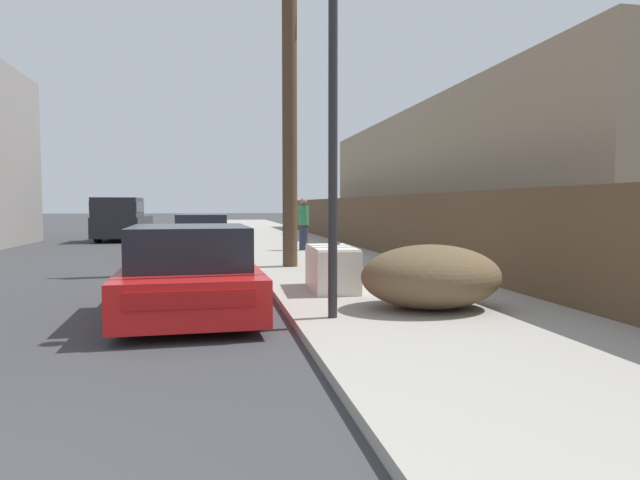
# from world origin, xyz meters

# --- Properties ---
(sidewalk_curb) EXTENTS (4.20, 63.00, 0.12)m
(sidewalk_curb) POSITION_xyz_m (5.30, 23.50, 0.06)
(sidewalk_curb) COLOR #9E998E
(sidewalk_curb) RESTS_ON ground
(discarded_fridge) EXTENTS (0.79, 1.66, 0.78)m
(discarded_fridge) POSITION_xyz_m (4.22, 7.37, 0.50)
(discarded_fridge) COLOR silver
(discarded_fridge) RESTS_ON sidewalk_curb
(parked_sports_car_red) EXTENTS (2.04, 4.47, 1.29)m
(parked_sports_car_red) POSITION_xyz_m (1.85, 6.31, 0.58)
(parked_sports_car_red) COLOR red
(parked_sports_car_red) RESTS_ON ground
(car_parked_mid) EXTENTS (1.88, 4.27, 1.30)m
(car_parked_mid) POSITION_xyz_m (1.89, 16.26, 0.61)
(car_parked_mid) COLOR silver
(car_parked_mid) RESTS_ON ground
(pickup_truck) EXTENTS (1.99, 5.66, 1.90)m
(pickup_truck) POSITION_xyz_m (-1.80, 24.46, 0.94)
(pickup_truck) COLOR #232328
(pickup_truck) RESTS_ON ground
(utility_pole) EXTENTS (1.80, 0.35, 7.23)m
(utility_pole) POSITION_xyz_m (4.01, 11.25, 3.81)
(utility_pole) COLOR #4C3826
(utility_pole) RESTS_ON sidewalk_curb
(street_lamp) EXTENTS (0.26, 0.26, 5.03)m
(street_lamp) POSITION_xyz_m (3.72, 4.94, 3.02)
(street_lamp) COLOR #232326
(street_lamp) RESTS_ON sidewalk_curb
(brush_pile) EXTENTS (2.01, 1.66, 0.91)m
(brush_pile) POSITION_xyz_m (5.23, 5.33, 0.58)
(brush_pile) COLOR brown
(brush_pile) RESTS_ON sidewalk_curb
(wooden_fence) EXTENTS (0.08, 37.76, 1.75)m
(wooden_fence) POSITION_xyz_m (7.25, 17.59, 0.99)
(wooden_fence) COLOR brown
(wooden_fence) RESTS_ON sidewalk_curb
(building_right_house) EXTENTS (6.00, 20.82, 4.88)m
(building_right_house) POSITION_xyz_m (11.78, 16.57, 2.44)
(building_right_house) COLOR gray
(building_right_house) RESTS_ON ground
(pedestrian) EXTENTS (0.34, 0.34, 1.70)m
(pedestrian) POSITION_xyz_m (5.10, 16.05, 0.99)
(pedestrian) COLOR #282D42
(pedestrian) RESTS_ON sidewalk_curb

